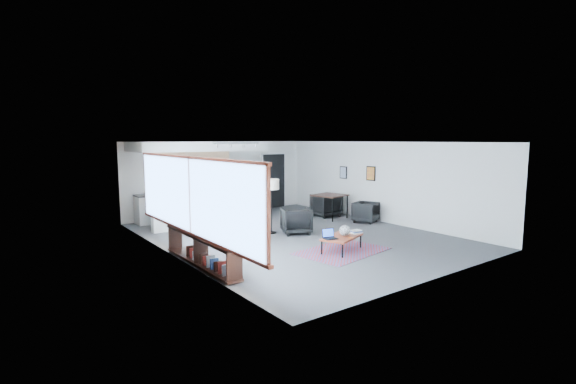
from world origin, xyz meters
TOP-DOWN VIEW (x-y plane):
  - room at (0.00, 0.00)m, footprint 7.02×9.02m
  - window at (-3.46, -0.90)m, footprint 0.10×5.95m
  - console at (-3.30, -1.05)m, footprint 0.35×3.00m
  - kitchenette at (-1.20, 3.71)m, footprint 4.20×1.96m
  - doorway at (2.30, 4.42)m, footprint 1.10×0.12m
  - track_light at (-0.59, 2.20)m, footprint 1.60×0.07m
  - wall_art_lower at (3.47, 0.40)m, footprint 0.03×0.38m
  - wall_art_upper at (3.47, 1.70)m, footprint 0.03×0.34m
  - kilim_rug at (-0.11, -1.97)m, footprint 2.35×1.79m
  - coffee_table at (-0.11, -1.97)m, footprint 1.29×0.99m
  - laptop at (-0.50, -1.96)m, footprint 0.36×0.31m
  - ceramic_pot at (-0.05, -2.01)m, footprint 0.26×0.26m
  - book_stack at (0.39, -1.96)m, footprint 0.28×0.23m
  - coaster at (-0.06, -2.22)m, footprint 0.13×0.13m
  - armchair_left at (-1.49, 0.41)m, footprint 1.04×1.02m
  - armchair_right at (0.19, 0.21)m, footprint 1.03×1.00m
  - floor_lamp at (-0.35, 0.66)m, footprint 0.56×0.56m
  - dining_table at (2.51, 1.36)m, footprint 1.15×1.15m
  - dining_chair_near at (3.00, 0.15)m, footprint 0.78×0.76m
  - dining_chair_far at (2.68, 1.72)m, footprint 0.77×0.73m
  - microwave at (-0.54, 4.15)m, footprint 0.50×0.29m

SIDE VIEW (x-z plane):
  - kilim_rug at x=-0.11m, z-range 0.00..0.01m
  - dining_chair_near at x=3.00m, z-range 0.00..0.62m
  - console at x=-3.30m, z-range -0.07..0.73m
  - coffee_table at x=-0.11m, z-range 0.16..0.53m
  - dining_chair_far at x=2.68m, z-range 0.00..0.74m
  - coaster at x=-0.06m, z-range 0.37..0.38m
  - armchair_right at x=0.19m, z-range 0.00..0.81m
  - armchair_left at x=-1.49m, z-range 0.00..0.82m
  - book_stack at x=0.39m, z-range 0.37..0.45m
  - laptop at x=-0.50m, z-range 0.33..0.55m
  - ceramic_pot at x=-0.05m, z-range 0.37..0.64m
  - dining_table at x=2.51m, z-range 0.34..1.15m
  - doorway at x=2.30m, z-range 0.00..2.15m
  - microwave at x=-0.54m, z-range 0.93..1.26m
  - room at x=0.00m, z-range -0.01..2.61m
  - floor_lamp at x=-0.35m, z-range 0.58..2.13m
  - kitchenette at x=-1.20m, z-range 0.08..2.68m
  - window at x=-3.46m, z-range 0.63..2.29m
  - wall_art_upper at x=3.47m, z-range 1.28..1.72m
  - wall_art_lower at x=3.47m, z-range 1.31..1.79m
  - track_light at x=-0.59m, z-range 2.45..2.60m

